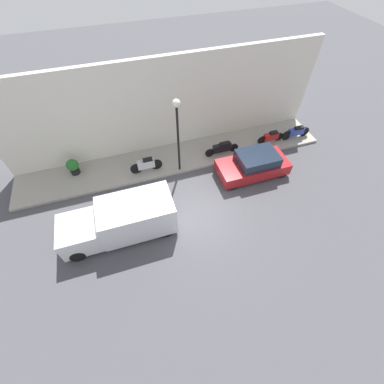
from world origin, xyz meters
name	(u,v)px	position (x,y,z in m)	size (l,w,h in m)	color
ground_plane	(198,215)	(0.00, 0.00, 0.00)	(60.00, 60.00, 0.00)	#47474C
sidewalk	(176,158)	(4.42, 0.00, 0.08)	(2.58, 18.50, 0.16)	gray
building_facade	(166,106)	(5.86, 0.00, 2.78)	(0.30, 18.50, 5.57)	silver
parked_car	(254,165)	(1.89, -3.95, 0.68)	(1.82, 4.00, 1.41)	maroon
delivery_van	(120,221)	(0.19, 3.77, 0.96)	(1.92, 5.20, 1.90)	silver
motorcycle_blue	(296,132)	(3.85, -7.98, 0.61)	(0.30, 1.98, 0.82)	navy
motorcycle_red	(271,137)	(3.94, -6.22, 0.57)	(0.30, 1.78, 0.77)	#B21E1E
scooter_silver	(146,165)	(3.80, 1.88, 0.64)	(0.30, 1.84, 0.90)	#B7B7BF
motorcycle_black	(222,148)	(3.85, -2.82, 0.60)	(0.30, 2.14, 0.81)	black
streetlamp	(177,123)	(3.35, 0.03, 3.36)	(0.40, 0.40, 4.47)	black
potted_plant	(73,166)	(4.88, 5.85, 0.67)	(0.68, 0.68, 0.95)	black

